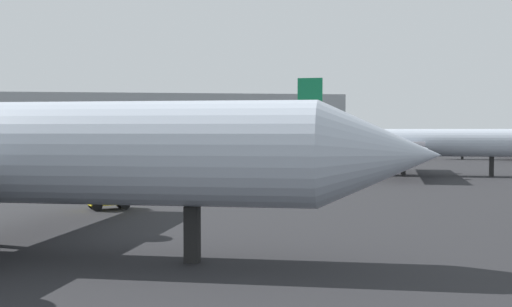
% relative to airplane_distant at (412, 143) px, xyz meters
% --- Properties ---
extents(airplane_distant, '(29.53, 22.15, 10.46)m').
position_rel_airplane_distant_xyz_m(airplane_distant, '(0.00, 0.00, 0.00)').
color(airplane_distant, '#B2BCCC').
rests_on(airplane_distant, ground_plane).
extents(airplane_far_left, '(29.86, 18.46, 9.25)m').
position_rel_airplane_distant_xyz_m(airplane_far_left, '(-42.73, 12.42, -0.48)').
color(airplane_far_left, silver).
rests_on(airplane_far_left, ground_plane).
extents(baggage_cart, '(2.69, 2.02, 1.30)m').
position_rel_airplane_distant_xyz_m(baggage_cart, '(-29.17, -25.12, -2.71)').
color(baggage_cart, gold).
rests_on(baggage_cart, ground_plane).
extents(terminal_building, '(62.47, 20.73, 11.24)m').
position_rel_airplane_distant_xyz_m(terminal_building, '(-24.86, 58.37, 2.15)').
color(terminal_building, '#999EA3').
rests_on(terminal_building, ground_plane).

